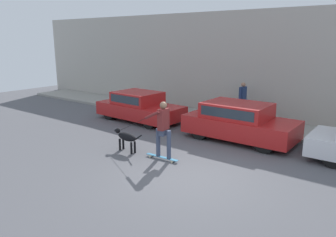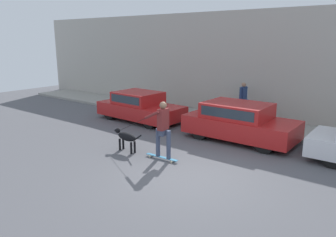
# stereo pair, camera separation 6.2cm
# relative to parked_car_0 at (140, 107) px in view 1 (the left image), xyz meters

# --- Properties ---
(ground_plane) EXTENTS (36.00, 36.00, 0.00)m
(ground_plane) POSITION_rel_parked_car_0_xyz_m (5.21, -3.75, -0.61)
(ground_plane) COLOR #545459
(back_wall) EXTENTS (32.00, 0.30, 4.79)m
(back_wall) POSITION_rel_parked_car_0_xyz_m (5.21, 3.35, 1.78)
(back_wall) COLOR #ADA89E
(back_wall) RESTS_ON ground_plane
(sidewalk_curb) EXTENTS (30.00, 2.22, 0.13)m
(sidewalk_curb) POSITION_rel_parked_car_0_xyz_m (5.21, 2.07, -0.55)
(sidewalk_curb) COLOR gray
(sidewalk_curb) RESTS_ON ground_plane
(parked_car_0) EXTENTS (4.03, 1.91, 1.28)m
(parked_car_0) POSITION_rel_parked_car_0_xyz_m (0.00, 0.00, 0.00)
(parked_car_0) COLOR black
(parked_car_0) RESTS_ON ground_plane
(parked_car_1) EXTENTS (3.93, 1.84, 1.35)m
(parked_car_1) POSITION_rel_parked_car_0_xyz_m (4.80, -0.00, 0.06)
(parked_car_1) COLOR black
(parked_car_1) RESTS_ON ground_plane
(dog) EXTENTS (1.26, 0.33, 0.70)m
(dog) POSITION_rel_parked_car_0_xyz_m (2.44, -3.34, -0.14)
(dog) COLOR black
(dog) RESTS_ON ground_plane
(skateboarder) EXTENTS (2.37, 0.53, 1.79)m
(skateboarder) POSITION_rel_parked_car_0_xyz_m (3.86, -3.23, 0.42)
(skateboarder) COLOR beige
(skateboarder) RESTS_ON ground_plane
(pedestrian_with_bag) EXTENTS (0.21, 0.65, 1.62)m
(pedestrian_with_bag) POSITION_rel_parked_car_0_xyz_m (3.76, 2.48, 0.41)
(pedestrian_with_bag) COLOR brown
(pedestrian_with_bag) RESTS_ON sidewalk_curb
(fire_hydrant) EXTENTS (0.18, 0.18, 0.66)m
(fire_hydrant) POSITION_rel_parked_car_0_xyz_m (-2.23, 0.70, -0.26)
(fire_hydrant) COLOR #4C5156
(fire_hydrant) RESTS_ON ground_plane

